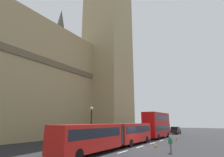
{
  "coord_description": "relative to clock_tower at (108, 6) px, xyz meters",
  "views": [
    {
      "loc": [
        -21.49,
        -9.81,
        3.19
      ],
      "look_at": [
        1.69,
        4.89,
        9.93
      ],
      "focal_mm": 28.09,
      "sensor_mm": 36.0,
      "label": 1
    }
  ],
  "objects": [
    {
      "name": "pedestrian_near_cones",
      "position": [
        -18.62,
        -20.52,
        -36.19
      ],
      "size": [
        0.36,
        0.44,
        1.69
      ],
      "color": "#726651",
      "rests_on": "ground_plane"
    },
    {
      "name": "articulated_bus",
      "position": [
        -19.38,
        -13.99,
        -35.35
      ],
      "size": [
        18.35,
        2.54,
        2.9
      ],
      "color": "red",
      "rests_on": "ground_plane"
    },
    {
      "name": "sedan_lead",
      "position": [
        10.87,
        -14.29,
        -36.19
      ],
      "size": [
        4.4,
        1.86,
        1.85
      ],
      "color": "black",
      "rests_on": "ground_plane"
    },
    {
      "name": "traffic_cone_west",
      "position": [
        -15.53,
        -17.85,
        -36.82
      ],
      "size": [
        0.36,
        0.36,
        0.58
      ],
      "color": "black",
      "rests_on": "ground_plane"
    },
    {
      "name": "traffic_cone_middle",
      "position": [
        -6.92,
        -17.71,
        -36.82
      ],
      "size": [
        0.36,
        0.36,
        0.58
      ],
      "color": "black",
      "rests_on": "ground_plane"
    },
    {
      "name": "lane_centre_marking",
      "position": [
        -20.83,
        -15.98,
        -37.09
      ],
      "size": [
        29.8,
        0.16,
        0.01
      ],
      "color": "silver",
      "rests_on": "ground_plane"
    },
    {
      "name": "double_decker_bus",
      "position": [
        -3.04,
        -13.99,
        -34.39
      ],
      "size": [
        9.85,
        2.54,
        4.9
      ],
      "color": "#B20F0F",
      "rests_on": "ground_plane"
    },
    {
      "name": "ground_plane",
      "position": [
        -16.98,
        -15.98,
        -37.1
      ],
      "size": [
        160.0,
        160.0,
        0.0
      ],
      "primitive_type": "plane",
      "color": "#262628"
    },
    {
      "name": "traffic_cone_east",
      "position": [
        -4.41,
        -17.88,
        -36.82
      ],
      "size": [
        0.36,
        0.36,
        0.58
      ],
      "color": "black",
      "rests_on": "ground_plane"
    },
    {
      "name": "street_lamp",
      "position": [
        -18.3,
        -9.48,
        -34.04
      ],
      "size": [
        0.44,
        0.44,
        5.27
      ],
      "color": "black",
      "rests_on": "ground_plane"
    },
    {
      "name": "clock_tower",
      "position": [
        0.0,
        0.0,
        0.0
      ],
      "size": [
        12.2,
        12.2,
        70.43
      ],
      "color": "tan",
      "rests_on": "ground_plane"
    }
  ]
}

